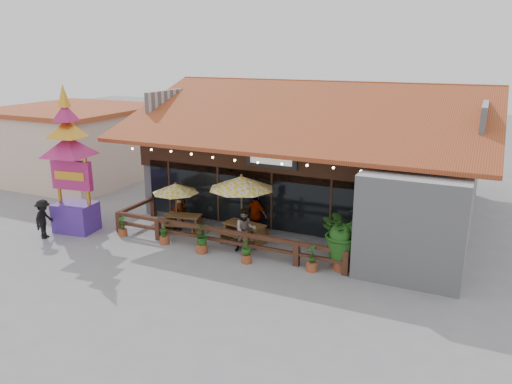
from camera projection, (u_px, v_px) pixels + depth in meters
The scene contains 19 objects.
ground at pixel (264, 254), 18.99m from camera, with size 100.00×100.00×0.00m, color gray.
restaurant_building at pixel (325, 163), 24.03m from camera, with size 15.50×14.73×6.09m.
patio_railing at pixel (209, 232), 19.51m from camera, with size 10.00×2.60×0.92m.
neighbor_building at pixel (76, 142), 29.74m from camera, with size 8.40×8.40×4.22m.
umbrella_left at pixel (176, 188), 20.98m from camera, with size 2.62×2.62×2.13m.
umbrella_right at pixel (241, 183), 19.57m from camera, with size 2.68×2.68×2.80m.
picnic_table_left at pixel (183, 220), 21.23m from camera, with size 1.74×1.58×0.72m.
picnic_table_right at pixel (245, 230), 19.93m from camera, with size 1.90×1.71×0.80m.
thai_sign_tower at pixel (69, 150), 20.42m from camera, with size 2.74×2.74×6.64m.
tropical_plant at pixel (343, 232), 17.28m from camera, with size 2.30×2.30×2.41m.
diner_a at pixel (179, 204), 22.27m from camera, with size 0.60×0.39×1.64m, color #3B2013.
diner_b at pixel (245, 230), 19.02m from camera, with size 0.83×0.65×1.71m, color #3B2013.
diner_c at pixel (256, 215), 20.49m from camera, with size 1.09×0.45×1.86m, color #3B2013.
pedestrian at pixel (44, 219), 20.35m from camera, with size 1.06×0.61×1.64m, color black.
planter_a at pixel (123, 227), 20.71m from camera, with size 0.35×0.35×0.87m.
planter_b at pixel (164, 233), 19.85m from camera, with size 0.39×0.40×0.97m.
planter_c at pixel (201, 238), 18.91m from camera, with size 0.71×0.63×1.04m.
planter_d at pixel (246, 251), 18.07m from camera, with size 0.48×0.48×0.95m.
planter_e at pixel (312, 260), 17.39m from camera, with size 0.40×0.42×0.98m.
Camera 1 is at (7.19, -16.07, 7.51)m, focal length 35.00 mm.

